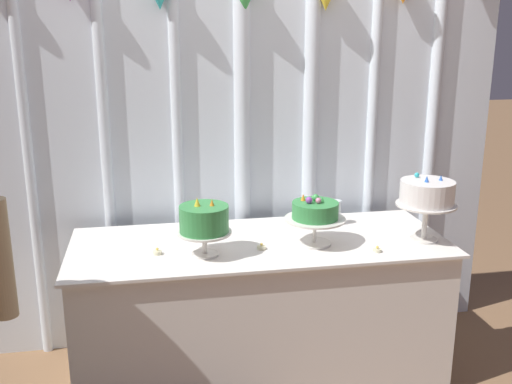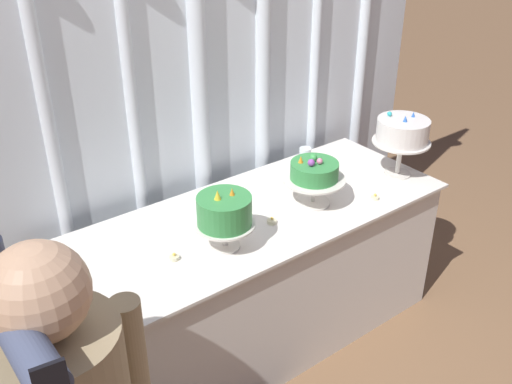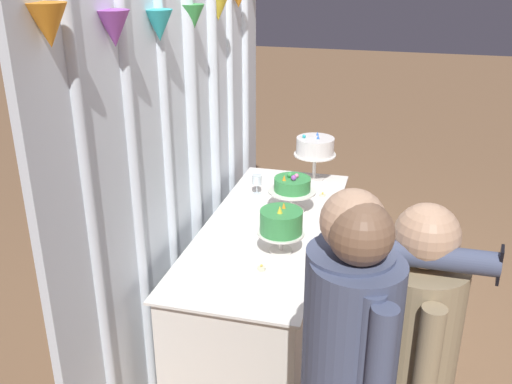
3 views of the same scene
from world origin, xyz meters
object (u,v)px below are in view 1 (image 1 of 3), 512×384
object	(u,v)px
cake_display_rightmost	(427,195)
wine_glass	(335,207)
cake_display_leftmost	(204,221)
cake_display_center	(315,213)
cake_table	(260,309)
tealight_near_right	(377,250)
tealight_near_left	(262,247)
tealight_far_left	(157,252)

from	to	relation	value
cake_display_rightmost	wine_glass	xyz separation A→B (m)	(-0.38, 0.34, -0.15)
cake_display_leftmost	cake_display_center	distance (m)	0.57
cake_display_leftmost	wine_glass	bearing A→B (deg)	23.88
cake_table	tealight_near_right	size ratio (longest dim) A/B	45.00
wine_glass	tealight_near_left	xyz separation A→B (m)	(-0.48, -0.31, -0.09)
cake_table	tealight_near_right	bearing A→B (deg)	-25.04
cake_table	cake_display_rightmost	world-z (taller)	cake_display_rightmost
cake_table	cake_display_rightmost	distance (m)	1.07
cake_display_leftmost	cake_display_center	world-z (taller)	cake_display_leftmost
cake_table	tealight_near_left	world-z (taller)	tealight_near_left
cake_table	cake_display_leftmost	size ratio (longest dim) A/B	6.60
cake_display_center	wine_glass	xyz separation A→B (m)	(0.20, 0.29, -0.07)
cake_table	cake_display_center	xyz separation A→B (m)	(0.27, -0.09, 0.56)
cake_display_rightmost	tealight_near_left	world-z (taller)	cake_display_rightmost
cake_display_center	wine_glass	world-z (taller)	cake_display_center
cake_display_rightmost	tealight_near_right	distance (m)	0.40
cake_display_leftmost	wine_glass	xyz separation A→B (m)	(0.77, 0.34, -0.08)
wine_glass	tealight_far_left	distance (m)	1.05
tealight_near_left	cake_display_center	bearing A→B (deg)	4.54
wine_glass	cake_table	bearing A→B (deg)	-157.43
cake_display_rightmost	tealight_near_right	size ratio (longest dim) A/B	8.19
cake_display_leftmost	cake_display_center	size ratio (longest dim) A/B	0.95
tealight_near_left	cake_table	bearing A→B (deg)	83.64
tealight_far_left	tealight_near_right	bearing A→B (deg)	-8.63
cake_display_rightmost	tealight_far_left	size ratio (longest dim) A/B	8.23
wine_glass	tealight_near_right	world-z (taller)	wine_glass
cake_display_leftmost	tealight_far_left	size ratio (longest dim) A/B	6.85
cake_display_center	tealight_near_left	xyz separation A→B (m)	(-0.28, -0.02, -0.16)
tealight_near_right	cake_table	bearing A→B (deg)	154.96
cake_table	cake_display_rightmost	bearing A→B (deg)	-9.66
wine_glass	tealight_near_right	bearing A→B (deg)	-80.44
tealight_far_left	cake_display_leftmost	bearing A→B (deg)	-13.36
cake_display_leftmost	cake_table	bearing A→B (deg)	25.86
cake_display_leftmost	wine_glass	world-z (taller)	cake_display_leftmost
cake_table	tealight_near_right	distance (m)	0.73
tealight_near_left	tealight_near_right	size ratio (longest dim) A/B	1.07
tealight_far_left	tealight_near_right	distance (m)	1.09
cake_display_leftmost	tealight_near_left	world-z (taller)	cake_display_leftmost
cake_display_center	tealight_near_right	xyz separation A→B (m)	(0.28, -0.16, -0.16)
tealight_far_left	tealight_near_left	distance (m)	0.52
cake_display_leftmost	tealight_far_left	world-z (taller)	cake_display_leftmost
cake_table	cake_display_center	bearing A→B (deg)	-19.28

